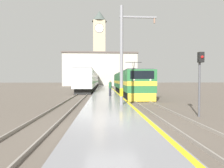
# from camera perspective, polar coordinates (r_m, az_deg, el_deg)

# --- Properties ---
(ground_plane) EXTENTS (200.00, 200.00, 0.00)m
(ground_plane) POSITION_cam_1_polar(r_m,az_deg,el_deg) (37.93, -2.43, -1.93)
(ground_plane) COLOR #60564C
(platform) EXTENTS (3.44, 140.00, 0.38)m
(platform) POSITION_cam_1_polar(r_m,az_deg,el_deg) (32.93, -2.33, -2.11)
(platform) COLOR gray
(platform) RESTS_ON ground
(rail_track_near) EXTENTS (2.83, 140.00, 0.16)m
(rail_track_near) POSITION_cam_1_polar(r_m,az_deg,el_deg) (33.15, 3.48, -2.36)
(rail_track_near) COLOR #60564C
(rail_track_near) RESTS_ON ground
(rail_track_far) EXTENTS (2.84, 140.00, 0.16)m
(rail_track_far) POSITION_cam_1_polar(r_m,az_deg,el_deg) (33.06, -8.16, -2.38)
(rail_track_far) COLOR #60564C
(rail_track_far) RESTS_ON ground
(locomotive_train) EXTENTS (2.92, 18.79, 4.36)m
(locomotive_train) POSITION_cam_1_polar(r_m,az_deg,el_deg) (26.11, 5.26, 0.39)
(locomotive_train) COLOR black
(locomotive_train) RESTS_ON ground
(passenger_train) EXTENTS (2.92, 40.46, 3.97)m
(passenger_train) POSITION_cam_1_polar(r_m,az_deg,el_deg) (44.95, -6.83, 1.30)
(passenger_train) COLOR black
(passenger_train) RESTS_ON ground
(catenary_mast) EXTENTS (2.72, 0.26, 7.19)m
(catenary_mast) POSITION_cam_1_polar(r_m,az_deg,el_deg) (12.93, 3.65, 9.42)
(catenary_mast) COLOR gray
(catenary_mast) RESTS_ON platform
(person_on_platform) EXTENTS (0.34, 0.34, 1.76)m
(person_on_platform) POSITION_cam_1_polar(r_m,az_deg,el_deg) (19.81, -0.59, -1.17)
(person_on_platform) COLOR #23232D
(person_on_platform) RESTS_ON platform
(clock_tower) EXTENTS (5.92, 5.92, 29.95)m
(clock_tower) POSITION_cam_1_polar(r_m,az_deg,el_deg) (72.46, -4.13, 12.32)
(clock_tower) COLOR tan
(clock_tower) RESTS_ON ground
(station_building) EXTENTS (26.57, 10.09, 11.93)m
(station_building) POSITION_cam_1_polar(r_m,az_deg,el_deg) (65.13, -3.83, 4.72)
(station_building) COLOR #B7B2A3
(station_building) RESTS_ON ground
(signal_post) EXTENTS (0.30, 0.39, 3.80)m
(signal_post) POSITION_cam_1_polar(r_m,az_deg,el_deg) (11.45, 26.83, 3.09)
(signal_post) COLOR #4C4C51
(signal_post) RESTS_ON ground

